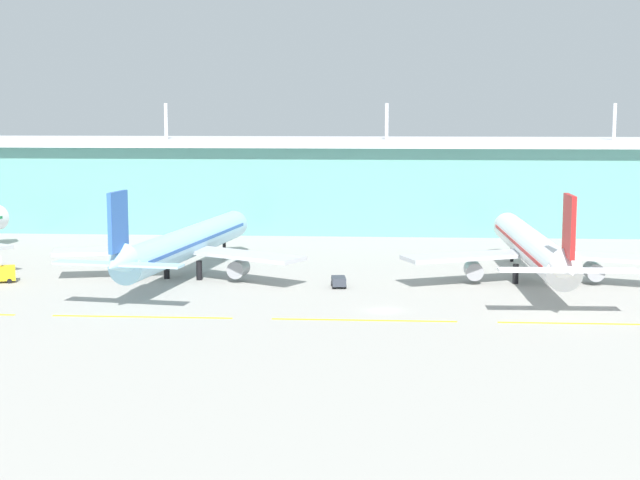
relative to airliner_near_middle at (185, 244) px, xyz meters
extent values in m
plane|color=#A8A59E|center=(37.28, -27.01, -6.46)|extent=(600.00, 600.00, 0.00)
cube|color=#5B9E93|center=(37.28, 74.00, 4.44)|extent=(280.00, 28.00, 21.78)
cube|color=silver|center=(37.28, 74.00, 16.23)|extent=(288.00, 34.00, 1.80)
cylinder|color=silver|center=(-18.72, 68.40, 21.63)|extent=(0.90, 0.90, 9.00)
cylinder|color=silver|center=(37.28, 68.40, 21.63)|extent=(0.90, 0.90, 9.00)
cylinder|color=silver|center=(93.28, 68.40, 21.63)|extent=(0.90, 0.90, 9.00)
cone|color=silver|center=(-51.60, 41.71, 0.04)|extent=(6.13, 4.92, 5.51)
cylinder|color=#9ED1EA|center=(0.22, 1.49, 0.04)|extent=(14.28, 59.15, 5.80)
cone|color=#9ED1EA|center=(4.78, 32.62, 0.04)|extent=(6.03, 4.76, 5.51)
cone|color=#9ED1EA|center=(-4.49, -30.63, 1.24)|extent=(5.84, 7.27, 5.72)
cube|color=#2D5BB7|center=(-4.34, -29.64, 7.69)|extent=(1.62, 6.43, 9.50)
cube|color=#9ED1EA|center=(-9.86, -29.34, 1.04)|extent=(10.36, 4.62, 0.36)
cube|color=#9ED1EA|center=(1.03, -30.94, 1.04)|extent=(10.36, 4.62, 0.36)
cube|color=#B7BABF|center=(-12.30, -1.15, -1.26)|extent=(24.93, 12.28, 0.70)
cylinder|color=gray|center=(-10.90, 0.10, -4.06)|extent=(3.82, 4.92, 3.20)
cube|color=#B7BABF|center=(11.45, -4.63, -1.26)|extent=(24.15, 17.99, 0.70)
cylinder|color=gray|center=(10.47, -3.03, -4.06)|extent=(3.82, 4.92, 3.20)
cylinder|color=black|center=(3.42, 23.35, -4.66)|extent=(0.70, 0.70, 3.60)
cylinder|color=black|center=(-3.38, -1.02, -4.66)|extent=(1.10, 1.10, 3.60)
cylinder|color=black|center=(2.95, -1.94, -4.66)|extent=(1.10, 1.10, 3.60)
cube|color=#2D5BB7|center=(0.22, 1.49, 0.44)|extent=(13.47, 53.32, 0.60)
cylinder|color=white|center=(64.13, 1.34, 0.04)|extent=(7.46, 59.88, 5.80)
cone|color=white|center=(63.24, 33.20, 0.04)|extent=(5.62, 4.15, 5.51)
cone|color=white|center=(65.05, -31.51, 1.24)|extent=(5.11, 6.76, 5.72)
cube|color=red|center=(65.02, -30.51, 7.69)|extent=(0.88, 6.42, 9.50)
cube|color=white|center=(59.54, -31.17, 1.04)|extent=(10.09, 3.48, 0.36)
cube|color=white|center=(70.53, -30.86, 1.04)|extent=(10.09, 3.48, 0.36)
cube|color=#B7BABF|center=(52.26, -3.41, -1.26)|extent=(24.72, 15.84, 0.70)
cylinder|color=gray|center=(53.42, -1.94, -4.06)|extent=(3.32, 4.59, 3.20)
cube|color=#B7BABF|center=(76.25, -2.74, -1.26)|extent=(24.87, 14.74, 0.70)
cylinder|color=gray|center=(75.01, -1.33, -4.06)|extent=(3.32, 4.59, 3.20)
cylinder|color=black|center=(63.51, 23.74, -4.66)|extent=(0.70, 0.70, 3.60)
cylinder|color=black|center=(61.02, -1.74, -4.66)|extent=(1.10, 1.10, 3.60)
cylinder|color=black|center=(67.42, -1.57, -4.66)|extent=(1.10, 1.10, 3.60)
cube|color=red|center=(64.13, 1.34, 0.44)|extent=(7.34, 53.91, 0.60)
cube|color=yellow|center=(0.28, -34.23, -6.44)|extent=(28.00, 0.70, 0.04)
cube|color=yellow|center=(34.28, -34.23, -6.44)|extent=(28.00, 0.70, 0.04)
cube|color=yellow|center=(68.28, -34.23, -6.44)|extent=(28.00, 0.70, 0.04)
cylinder|color=black|center=(-31.74, -5.61, -6.01)|extent=(0.97, 0.65, 0.90)
cylinder|color=black|center=(-30.90, -7.80, -6.01)|extent=(0.97, 0.65, 0.90)
cube|color=#333842|center=(29.13, -7.58, -5.31)|extent=(2.91, 4.65, 1.40)
cylinder|color=black|center=(30.39, -8.98, -6.01)|extent=(0.45, 0.94, 0.90)
cylinder|color=black|center=(28.24, -9.24, -6.01)|extent=(0.45, 0.94, 0.90)
cylinder|color=black|center=(30.02, -5.92, -6.01)|extent=(0.45, 0.94, 0.90)
cylinder|color=black|center=(27.88, -6.18, -6.01)|extent=(0.45, 0.94, 0.90)
camera|label=1|loc=(37.69, -179.43, 25.93)|focal=55.16mm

